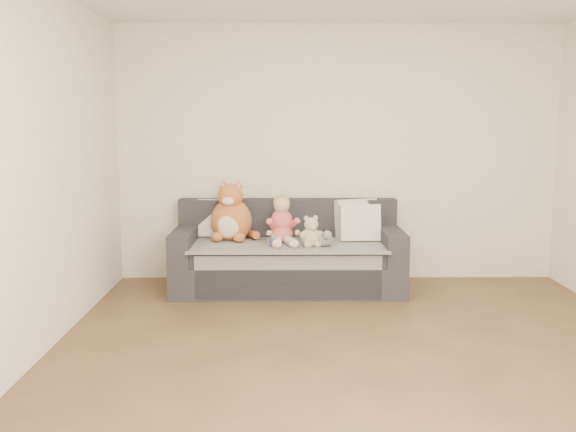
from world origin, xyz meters
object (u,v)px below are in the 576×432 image
object	(u,v)px
toddler	(282,223)
teddy_bear	(311,234)
sofa	(288,258)
sippy_cup	(273,240)
plush_cat	(231,217)

from	to	relation	value
toddler	teddy_bear	size ratio (longest dim) A/B	1.58
sofa	toddler	bearing A→B (deg)	-127.89
toddler	sippy_cup	size ratio (longest dim) A/B	4.18
toddler	sippy_cup	bearing A→B (deg)	-119.90
plush_cat	toddler	bearing A→B (deg)	-11.16
teddy_bear	plush_cat	bearing A→B (deg)	136.32
sofa	sippy_cup	distance (m)	0.38
toddler	sofa	bearing A→B (deg)	45.51
plush_cat	teddy_bear	xyz separation A→B (m)	(0.77, -0.36, -0.11)
sofa	teddy_bear	size ratio (longest dim) A/B	7.39
toddler	plush_cat	world-z (taller)	plush_cat
teddy_bear	sippy_cup	distance (m)	0.36
plush_cat	sippy_cup	xyz separation A→B (m)	(0.42, -0.36, -0.17)
sofa	toddler	xyz separation A→B (m)	(-0.06, -0.07, 0.36)
sofa	sippy_cup	size ratio (longest dim) A/B	19.49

